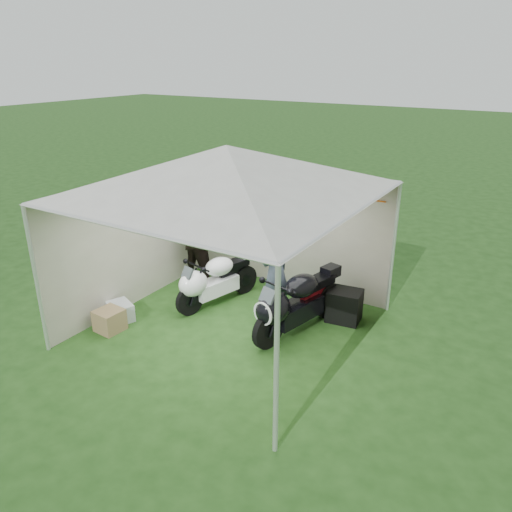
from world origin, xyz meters
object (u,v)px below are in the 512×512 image
object	(u,v)px
motorcycle_white	(213,279)
crate_0	(120,311)
crate_1	(110,320)
motorcycle_black	(295,302)
paddock_stand	(329,306)
person_dark_jacket	(199,235)
equipment_box	(344,306)
person_blue_jacket	(276,272)
canopy_tent	(228,174)

from	to	relation	value
motorcycle_white	crate_0	bearing A→B (deg)	-114.39
motorcycle_white	crate_1	world-z (taller)	motorcycle_white
motorcycle_black	paddock_stand	size ratio (longest dim) A/B	5.05
crate_0	crate_1	distance (m)	0.37
person_dark_jacket	equipment_box	size ratio (longest dim) A/B	3.46
person_dark_jacket	crate_1	size ratio (longest dim) A/B	4.72
motorcycle_white	equipment_box	world-z (taller)	motorcycle_white
motorcycle_white	paddock_stand	world-z (taller)	motorcycle_white
motorcycle_white	person_dark_jacket	distance (m)	1.22
person_blue_jacket	crate_0	bearing A→B (deg)	-45.90
person_blue_jacket	equipment_box	bearing A→B (deg)	126.79
crate_1	paddock_stand	bearing A→B (deg)	40.40
paddock_stand	crate_1	world-z (taller)	crate_1
canopy_tent	motorcycle_black	distance (m)	2.27
canopy_tent	person_dark_jacket	distance (m)	2.59
canopy_tent	crate_0	world-z (taller)	canopy_tent
equipment_box	motorcycle_black	bearing A→B (deg)	-121.95
paddock_stand	crate_1	xyz separation A→B (m)	(-2.82, -2.40, 0.03)
crate_1	motorcycle_black	bearing A→B (deg)	29.87
canopy_tent	paddock_stand	world-z (taller)	canopy_tent
motorcycle_black	equipment_box	world-z (taller)	motorcycle_black
motorcycle_white	motorcycle_black	bearing A→B (deg)	9.78
motorcycle_white	person_blue_jacket	xyz separation A→B (m)	(1.17, 0.18, 0.34)
canopy_tent	crate_0	size ratio (longest dim) A/B	12.52
canopy_tent	equipment_box	bearing A→B (deg)	38.95
motorcycle_black	canopy_tent	bearing A→B (deg)	-145.51
motorcycle_white	person_dark_jacket	xyz separation A→B (m)	(-0.87, 0.72, 0.45)
motorcycle_white	person_blue_jacket	bearing A→B (deg)	22.94
paddock_stand	crate_1	distance (m)	3.70
person_dark_jacket	equipment_box	bearing A→B (deg)	-179.86
person_dark_jacket	motorcycle_white	bearing A→B (deg)	140.99
person_blue_jacket	person_dark_jacket	bearing A→B (deg)	-94.56
person_dark_jacket	crate_1	xyz separation A→B (m)	(-0.04, -2.35, -0.77)
crate_0	equipment_box	bearing A→B (deg)	31.41
person_dark_jacket	person_blue_jacket	bearing A→B (deg)	165.66
motorcycle_white	person_dark_jacket	bearing A→B (deg)	154.65
motorcycle_white	crate_0	world-z (taller)	motorcycle_white
motorcycle_black	crate_1	xyz separation A→B (m)	(-2.61, -1.50, -0.38)
motorcycle_white	crate_1	xyz separation A→B (m)	(-0.91, -1.63, -0.32)
equipment_box	canopy_tent	bearing A→B (deg)	-141.05
paddock_stand	crate_1	size ratio (longest dim) A/B	0.99
canopy_tent	paddock_stand	distance (m)	2.99
motorcycle_black	equipment_box	size ratio (longest dim) A/B	3.66
canopy_tent	crate_0	distance (m)	3.09
motorcycle_black	person_blue_jacket	xyz separation A→B (m)	(-0.53, 0.31, 0.28)
motorcycle_black	crate_0	world-z (taller)	motorcycle_black
motorcycle_white	crate_1	bearing A→B (deg)	-104.88
motorcycle_white	canopy_tent	bearing A→B (deg)	-21.11
motorcycle_white	crate_1	distance (m)	1.90
paddock_stand	crate_0	xyz separation A→B (m)	(-2.94, -2.05, 0.00)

